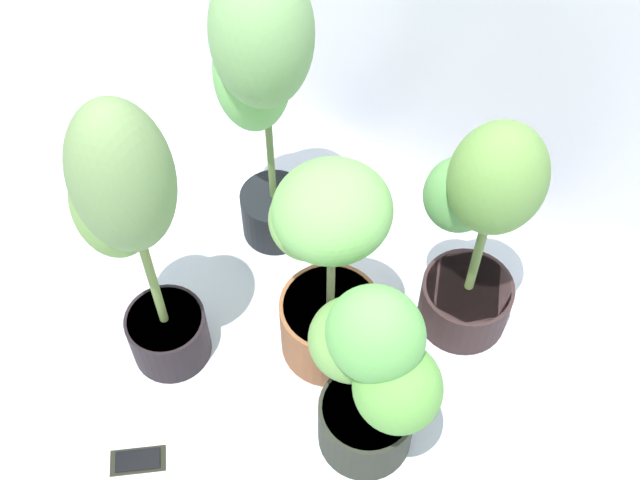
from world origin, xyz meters
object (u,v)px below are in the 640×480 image
Objects in this scene: potted_plant_front_right at (373,376)px; potted_plant_center at (327,267)px; potted_plant_back_right at (478,227)px; potted_plant_back_left at (261,79)px; potted_plant_front_left at (131,222)px; cell_phone at (138,460)px.

potted_plant_center is (-0.24, 0.19, 0.01)m from potted_plant_front_right.
potted_plant_back_right is at bearing 86.66° from potted_plant_front_right.
potted_plant_back_left is 0.51m from potted_plant_center.
potted_plant_front_left is 0.66m from cell_phone.
potted_plant_front_left reaches higher than potted_plant_back_right.
potted_plant_back_right is 0.81× the size of potted_plant_front_left.
potted_plant_back_left reaches higher than potted_plant_front_right.
potted_plant_front_left reaches higher than cell_phone.
potted_plant_front_right is at bearing 5.18° from potted_plant_front_left.
potted_plant_front_right is 0.31m from potted_plant_center.
potted_plant_front_right is 0.86× the size of potted_plant_back_right.
potted_plant_back_right is at bearing 39.13° from potted_plant_front_left.
potted_plant_front_left reaches higher than potted_plant_center.
potted_plant_front_right is 0.70m from cell_phone.
potted_plant_center is 0.75× the size of potted_plant_front_left.
cell_phone is at bearing -64.11° from potted_plant_front_left.
potted_plant_front_left is 6.16× the size of cell_phone.
potted_plant_back_right is (0.03, 0.47, 0.06)m from potted_plant_front_right.
potted_plant_back_left is 1.27× the size of potted_plant_back_right.
potted_plant_back_left is at bearing 88.06° from potted_plant_front_left.
potted_plant_front_right is 0.80m from potted_plant_back_left.
potted_plant_back_left is 6.34× the size of cell_phone.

